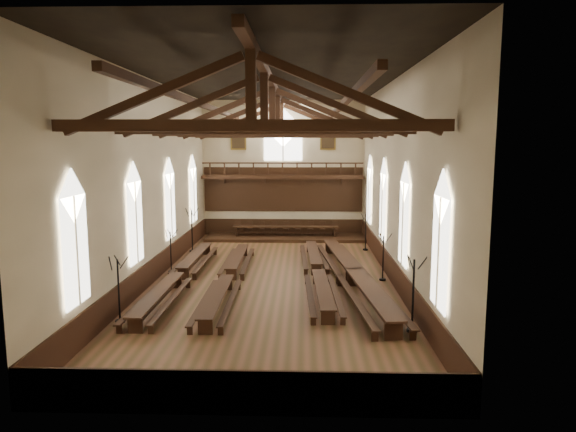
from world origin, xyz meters
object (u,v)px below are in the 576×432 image
candelabrum_right_near (413,309)px  candelabrum_right_far (366,239)px  refectory_row_a (180,274)px  refectory_row_b (229,275)px  candelabrum_right_mid (383,266)px  refectory_row_c (317,270)px  candelabrum_left_near (119,302)px  candelabrum_left_mid (171,259)px  high_table (286,228)px  dais (286,237)px  refectory_row_d (353,273)px  candelabrum_left_far (192,238)px

candelabrum_right_near → candelabrum_right_far: bearing=90.0°
refectory_row_a → candelabrum_right_near: bearing=-31.4°
refectory_row_b → candelabrum_right_mid: (7.65, 1.10, 0.24)m
candelabrum_right_near → candelabrum_right_far: 14.47m
refectory_row_a → candelabrum_right_mid: bearing=5.4°
refectory_row_c → candelabrum_left_near: 10.18m
candelabrum_left_mid → candelabrum_right_mid: (11.10, -1.26, 0.02)m
refectory_row_c → candelabrum_left_mid: candelabrum_left_mid is taller
refectory_row_b → candelabrum_left_near: size_ratio=5.19×
high_table → dais: bearing=-90.9°
refectory_row_c → candelabrum_right_far: 8.02m
refectory_row_d → candelabrum_right_far: 8.34m
dais → candelabrum_right_near: size_ratio=3.96×
candelabrum_left_mid → high_table: bearing=59.8°
refectory_row_c → candelabrum_left_mid: size_ratio=5.87×
high_table → refectory_row_c: bearing=-79.8°
refectory_row_a → candelabrum_left_far: 7.57m
refectory_row_a → candelabrum_right_far: bearing=39.4°
candelabrum_right_far → refectory_row_d: bearing=-101.0°
candelabrum_left_near → candelabrum_right_far: candelabrum_left_near is taller
refectory_row_b → refectory_row_c: size_ratio=1.00×
candelabrum_left_mid → candelabrum_right_far: candelabrum_right_far is taller
dais → candelabrum_right_mid: (5.31, -11.22, 0.63)m
dais → refectory_row_b: bearing=-100.7°
candelabrum_right_near → candelabrum_left_near: bearing=176.8°
refectory_row_d → candelabrum_left_near: 11.06m
refectory_row_d → high_table: (-3.72, 12.06, 0.22)m
dais → candelabrum_left_near: candelabrum_left_near is taller
candelabrum_right_far → candelabrum_right_mid: bearing=-90.0°
candelabrum_right_mid → refectory_row_d: bearing=-152.2°
refectory_row_a → candelabrum_left_far: size_ratio=4.92×
refectory_row_b → candelabrum_left_mid: 4.19m
refectory_row_c → candelabrum_left_near: size_ratio=5.21×
dais → candelabrum_right_far: candelabrum_right_far is taller
refectory_row_d → dais: 12.63m
candelabrum_left_near → candelabrum_left_mid: bearing=90.0°
refectory_row_c → candelabrum_left_near: candelabrum_left_near is taller
refectory_row_c → candelabrum_right_far: (3.30, 7.31, 0.24)m
refectory_row_d → candelabrum_right_far: size_ratio=6.33×
refectory_row_c → high_table: high_table is taller
candelabrum_left_mid → candelabrum_right_near: candelabrum_right_near is taller
refectory_row_c → candelabrum_left_far: 10.16m
candelabrum_right_mid → candelabrum_right_far: bearing=90.0°
candelabrum_right_mid → high_table: bearing=115.3°
refectory_row_b → dais: size_ratio=1.20×
refectory_row_b → candelabrum_right_far: bearing=47.8°
candelabrum_right_near → candelabrum_left_mid: bearing=142.9°
candelabrum_left_near → candelabrum_right_far: (11.10, 13.84, -0.07)m
candelabrum_right_far → refectory_row_c: bearing=-114.3°
high_table → candelabrum_right_mid: 12.42m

